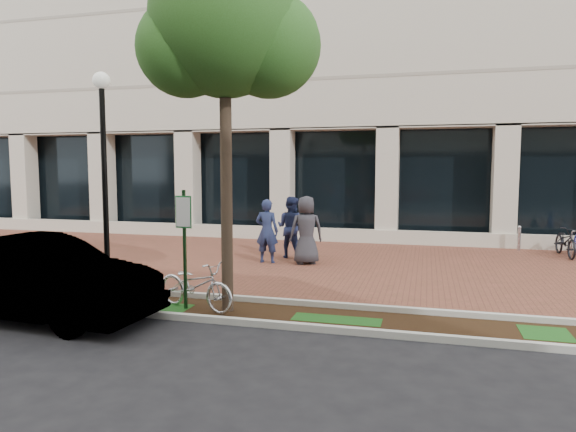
% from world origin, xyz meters
% --- Properties ---
extents(ground, '(120.00, 120.00, 0.00)m').
position_xyz_m(ground, '(0.00, 0.00, 0.00)').
color(ground, black).
rests_on(ground, ground).
extents(brick_plaza, '(40.00, 9.00, 0.01)m').
position_xyz_m(brick_plaza, '(0.00, 0.00, 0.01)').
color(brick_plaza, brown).
rests_on(brick_plaza, ground).
extents(planting_strip, '(40.00, 1.50, 0.01)m').
position_xyz_m(planting_strip, '(0.00, -5.25, 0.01)').
color(planting_strip, black).
rests_on(planting_strip, ground).
extents(curb_plaza_side, '(40.00, 0.12, 0.12)m').
position_xyz_m(curb_plaza_side, '(0.00, -4.50, 0.06)').
color(curb_plaza_side, beige).
rests_on(curb_plaza_side, ground).
extents(curb_street_side, '(40.00, 0.12, 0.12)m').
position_xyz_m(curb_street_side, '(0.00, -6.00, 0.06)').
color(curb_street_side, beige).
rests_on(curb_street_side, ground).
extents(near_office_building, '(40.00, 12.12, 16.00)m').
position_xyz_m(near_office_building, '(0.00, 10.47, 10.05)').
color(near_office_building, beige).
rests_on(near_office_building, ground).
extents(parking_sign, '(0.34, 0.07, 2.32)m').
position_xyz_m(parking_sign, '(-1.07, -5.34, 1.49)').
color(parking_sign, '#133618').
rests_on(parking_sign, ground).
extents(lamppost, '(0.36, 0.36, 4.75)m').
position_xyz_m(lamppost, '(-3.26, -4.66, 2.67)').
color(lamppost, black).
rests_on(lamppost, ground).
extents(street_tree, '(3.31, 2.76, 6.79)m').
position_xyz_m(street_tree, '(-0.19, -5.21, 5.22)').
color(street_tree, '#473728').
rests_on(street_tree, ground).
extents(locked_bicycle, '(1.97, 1.20, 0.98)m').
position_xyz_m(locked_bicycle, '(-0.87, -5.30, 0.49)').
color(locked_bicycle, silver).
rests_on(locked_bicycle, ground).
extents(pedestrian_left, '(0.68, 0.45, 1.85)m').
position_xyz_m(pedestrian_left, '(-1.02, -0.24, 0.93)').
color(pedestrian_left, '#1E274C').
rests_on(pedestrian_left, ground).
extents(pedestrian_mid, '(1.03, 0.87, 1.88)m').
position_xyz_m(pedestrian_mid, '(-0.57, 0.77, 0.94)').
color(pedestrian_mid, '#1B2244').
rests_on(pedestrian_mid, ground).
extents(pedestrian_right, '(1.13, 0.96, 1.96)m').
position_xyz_m(pedestrian_right, '(0.12, -0.14, 0.98)').
color(pedestrian_right, '#2C2B30').
rests_on(pedestrian_right, ground).
extents(bollard, '(0.12, 0.12, 0.85)m').
position_xyz_m(bollard, '(6.39, 4.00, 0.43)').
color(bollard, silver).
rests_on(bollard, ground).
extents(sedan_near_curb, '(4.63, 1.85, 1.50)m').
position_xyz_m(sedan_near_curb, '(-3.36, -6.61, 0.75)').
color(sedan_near_curb, silver).
rests_on(sedan_near_curb, ground).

